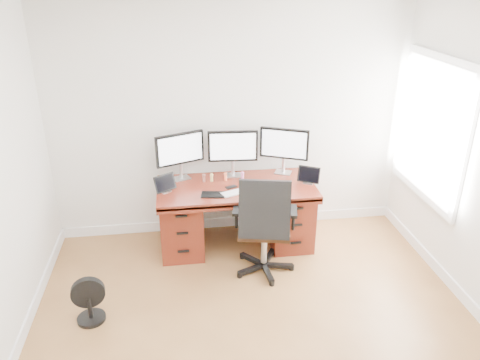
{
  "coord_description": "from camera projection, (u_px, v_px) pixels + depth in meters",
  "views": [
    {
      "loc": [
        -0.59,
        -2.74,
        2.89
      ],
      "look_at": [
        0.0,
        1.5,
        0.95
      ],
      "focal_mm": 35.0,
      "sensor_mm": 36.0,
      "label": 1
    }
  ],
  "objects": [
    {
      "name": "back_wall",
      "position": [
        231.0,
        120.0,
        5.21
      ],
      "size": [
        4.0,
        0.1,
        2.7
      ],
      "primitive_type": "cube",
      "color": "white",
      "rests_on": "ground"
    },
    {
      "name": "desk",
      "position": [
        236.0,
        213.0,
        5.22
      ],
      "size": [
        1.7,
        0.8,
        0.75
      ],
      "color": "#5E1E12",
      "rests_on": "ground"
    },
    {
      "name": "office_chair",
      "position": [
        264.0,
        241.0,
        4.73
      ],
      "size": [
        0.71,
        0.71,
        1.11
      ],
      "rotation": [
        0.0,
        0.0,
        -0.22
      ],
      "color": "black",
      "rests_on": "ground"
    },
    {
      "name": "floor_fan",
      "position": [
        89.0,
        301.0,
        4.13
      ],
      "size": [
        0.3,
        0.25,
        0.43
      ],
      "rotation": [
        0.0,
        0.0,
        0.15
      ],
      "color": "black",
      "rests_on": "ground"
    },
    {
      "name": "monitor_left",
      "position": [
        180.0,
        150.0,
        5.08
      ],
      "size": [
        0.52,
        0.24,
        0.53
      ],
      "rotation": [
        0.0,
        0.0,
        0.38
      ],
      "color": "silver",
      "rests_on": "desk"
    },
    {
      "name": "monitor_center",
      "position": [
        233.0,
        148.0,
        5.15
      ],
      "size": [
        0.55,
        0.15,
        0.53
      ],
      "rotation": [
        0.0,
        0.0,
        -0.07
      ],
      "color": "silver",
      "rests_on": "desk"
    },
    {
      "name": "monitor_right",
      "position": [
        284.0,
        145.0,
        5.23
      ],
      "size": [
        0.51,
        0.26,
        0.53
      ],
      "rotation": [
        0.0,
        0.0,
        -0.43
      ],
      "color": "silver",
      "rests_on": "desk"
    },
    {
      "name": "tablet_left",
      "position": [
        165.0,
        184.0,
        4.87
      ],
      "size": [
        0.24,
        0.19,
        0.19
      ],
      "rotation": [
        0.0,
        0.0,
        0.59
      ],
      "color": "silver",
      "rests_on": "desk"
    },
    {
      "name": "tablet_right",
      "position": [
        309.0,
        176.0,
        5.07
      ],
      "size": [
        0.24,
        0.17,
        0.19
      ],
      "rotation": [
        0.0,
        0.0,
        -0.5
      ],
      "color": "silver",
      "rests_on": "desk"
    },
    {
      "name": "keyboard",
      "position": [
        234.0,
        193.0,
        4.87
      ],
      "size": [
        0.29,
        0.21,
        0.01
      ],
      "primitive_type": "cube",
      "rotation": [
        0.0,
        0.0,
        0.38
      ],
      "color": "silver",
      "rests_on": "desk"
    },
    {
      "name": "trackpad",
      "position": [
        259.0,
        190.0,
        4.93
      ],
      "size": [
        0.13,
        0.13,
        0.01
      ],
      "primitive_type": "cube",
      "rotation": [
        0.0,
        0.0,
        0.07
      ],
      "color": "silver",
      "rests_on": "desk"
    },
    {
      "name": "drawing_tablet",
      "position": [
        213.0,
        195.0,
        4.84
      ],
      "size": [
        0.26,
        0.19,
        0.01
      ],
      "primitive_type": "cube",
      "rotation": [
        0.0,
        0.0,
        -0.17
      ],
      "color": "black",
      "rests_on": "desk"
    },
    {
      "name": "phone",
      "position": [
        231.0,
        187.0,
        5.0
      ],
      "size": [
        0.13,
        0.1,
        0.01
      ],
      "primitive_type": "cube",
      "rotation": [
        0.0,
        0.0,
        0.4
      ],
      "color": "black",
      "rests_on": "desk"
    },
    {
      "name": "figurine_brown",
      "position": [
        204.0,
        177.0,
        5.12
      ],
      "size": [
        0.04,
        0.04,
        0.09
      ],
      "color": "brown",
      "rests_on": "desk"
    },
    {
      "name": "figurine_yellow",
      "position": [
        212.0,
        177.0,
        5.13
      ],
      "size": [
        0.04,
        0.04,
        0.09
      ],
      "color": "tan",
      "rests_on": "desk"
    },
    {
      "name": "figurine_orange",
      "position": [
        226.0,
        176.0,
        5.15
      ],
      "size": [
        0.04,
        0.04,
        0.09
      ],
      "color": "#EE6B3F",
      "rests_on": "desk"
    },
    {
      "name": "figurine_pink",
      "position": [
        242.0,
        175.0,
        5.17
      ],
      "size": [
        0.04,
        0.04,
        0.09
      ],
      "color": "pink",
      "rests_on": "desk"
    }
  ]
}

